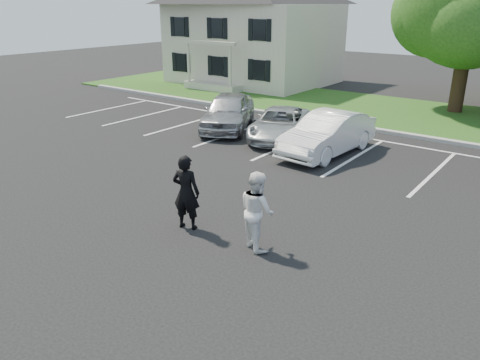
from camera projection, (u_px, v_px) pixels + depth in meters
name	position (u px, v px, depth m)	size (l,w,h in m)	color
ground_plane	(215.00, 241.00, 11.08)	(90.00, 90.00, 0.00)	black
curb	(394.00, 133.00, 20.03)	(40.00, 0.30, 0.15)	gray
grass_strip	(422.00, 116.00, 23.04)	(44.00, 8.00, 0.08)	#174711
stall_lines	(402.00, 158.00, 16.99)	(34.00, 5.36, 0.01)	silver
house	(254.00, 25.00, 31.95)	(10.30, 9.22, 7.60)	#BCB099
tree	(475.00, 1.00, 22.14)	(7.80, 7.20, 8.80)	black
man_black_suit	(186.00, 192.00, 11.43)	(0.69, 0.46, 1.90)	black
man_white_shirt	(257.00, 210.00, 10.53)	(0.89, 0.70, 1.84)	white
car_silver_west	(228.00, 111.00, 20.69)	(1.87, 4.64, 1.58)	#A6A6AB
car_silver_minivan	(280.00, 124.00, 19.28)	(2.04, 4.43, 1.23)	#ADB0B5
car_white_sedan	(328.00, 134.00, 17.26)	(1.61, 4.62, 1.52)	white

